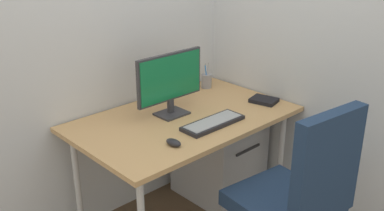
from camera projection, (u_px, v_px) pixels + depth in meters
The scene contains 10 objects.
wall_back at pixel (136, 3), 2.80m from camera, with size 3.17×0.04×2.80m, color silver.
wall_side_right at pixel (296, 4), 2.77m from camera, with size 0.04×2.64×2.80m, color silver.
desk at pixel (184, 125), 2.76m from camera, with size 1.35×0.83×0.76m.
office_chair at pixel (299, 194), 2.29m from camera, with size 0.57×0.60×1.07m.
filing_cabinet at pixel (218, 153), 3.22m from camera, with size 0.47×0.54×0.65m.
monitor at pixel (170, 80), 2.69m from camera, with size 0.49×0.15×0.39m.
keyboard at pixel (213, 123), 2.62m from camera, with size 0.41×0.15×0.03m.
mouse at pixel (174, 143), 2.37m from camera, with size 0.05×0.10×0.04m, color black.
pen_holder at pixel (206, 81), 3.22m from camera, with size 0.08×0.08×0.19m.
notebook at pixel (264, 100), 2.96m from camera, with size 0.13×0.17×0.03m, color black.
Camera 1 is at (-1.69, -1.87, 1.84)m, focal length 41.71 mm.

